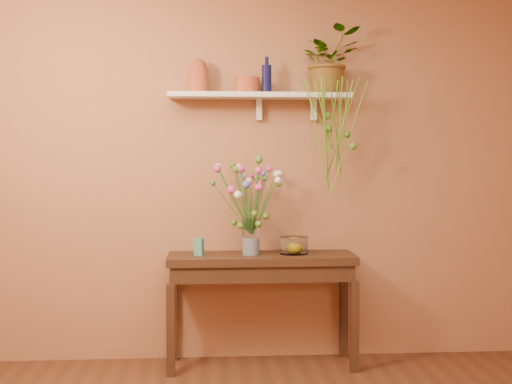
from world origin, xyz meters
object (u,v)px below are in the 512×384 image
(spider_plant, at_px, (329,61))
(glass_vase, at_px, (251,240))
(bouquet, at_px, (249,188))
(terracotta_jug, at_px, (198,77))
(glass_bowl, at_px, (294,246))
(sideboard, at_px, (261,271))
(blue_bottle, at_px, (267,78))

(spider_plant, bearing_deg, glass_vase, -164.79)
(glass_vase, distance_m, bouquet, 0.36)
(terracotta_jug, height_order, glass_bowl, terracotta_jug)
(spider_plant, relative_size, glass_vase, 1.84)
(sideboard, bearing_deg, glass_bowl, 2.28)
(spider_plant, relative_size, glass_bowl, 2.34)
(terracotta_jug, bearing_deg, glass_vase, -20.11)
(bouquet, bearing_deg, glass_bowl, 8.68)
(glass_vase, height_order, bouquet, bouquet)
(bouquet, bearing_deg, spider_plant, 15.96)
(bouquet, bearing_deg, sideboard, 24.17)
(terracotta_jug, bearing_deg, sideboard, -13.43)
(blue_bottle, relative_size, glass_bowl, 1.27)
(sideboard, height_order, spider_plant, spider_plant)
(sideboard, xyz_separation_m, spider_plant, (0.49, 0.13, 1.49))
(spider_plant, relative_size, bouquet, 0.86)
(glass_vase, bearing_deg, spider_plant, 15.21)
(blue_bottle, bearing_deg, spider_plant, 5.41)
(spider_plant, bearing_deg, bouquet, -164.04)
(blue_bottle, height_order, glass_vase, blue_bottle)
(sideboard, bearing_deg, terracotta_jug, 166.57)
(sideboard, xyz_separation_m, bouquet, (-0.09, -0.04, 0.59))
(sideboard, height_order, bouquet, bouquet)
(sideboard, xyz_separation_m, glass_bowl, (0.23, 0.01, 0.17))
(bouquet, xyz_separation_m, glass_bowl, (0.32, 0.05, -0.42))
(blue_bottle, relative_size, spider_plant, 0.54)
(glass_bowl, bearing_deg, bouquet, -171.32)
(spider_plant, distance_m, bouquet, 1.09)
(blue_bottle, distance_m, bouquet, 0.79)
(terracotta_jug, relative_size, bouquet, 0.44)
(spider_plant, height_order, glass_vase, spider_plant)
(spider_plant, xyz_separation_m, glass_vase, (-0.57, -0.15, -1.27))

